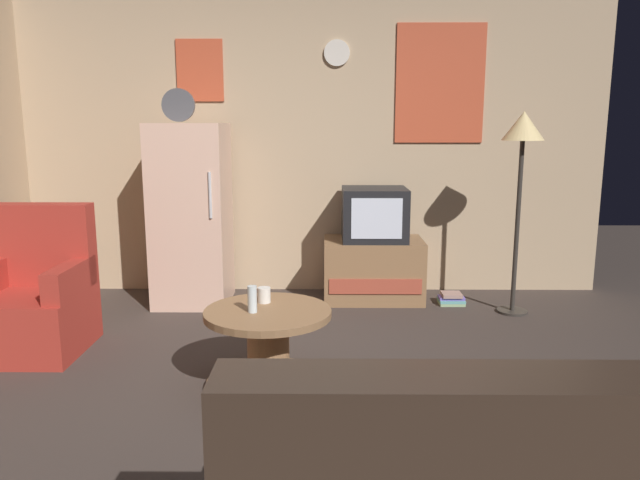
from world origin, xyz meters
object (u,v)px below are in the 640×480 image
(standing_lamp, at_px, (523,142))
(armchair, at_px, (34,300))
(tv_stand, at_px, (373,270))
(wine_glass, at_px, (252,299))
(crt_tv, at_px, (374,214))
(fridge, at_px, (191,214))
(book_stack, at_px, (451,299))
(coffee_table, at_px, (268,349))
(mug_ceramic_white, at_px, (264,295))

(standing_lamp, height_order, armchair, standing_lamp)
(tv_stand, relative_size, standing_lamp, 0.53)
(wine_glass, bearing_deg, crt_tv, 66.01)
(fridge, height_order, book_stack, fridge)
(coffee_table, distance_m, wine_glass, 0.32)
(wine_glass, bearing_deg, mug_ceramic_white, 76.23)
(crt_tv, relative_size, standing_lamp, 0.34)
(fridge, xyz_separation_m, mug_ceramic_white, (0.76, -1.55, -0.24))
(standing_lamp, bearing_deg, wine_glass, -142.38)
(mug_ceramic_white, relative_size, armchair, 0.09)
(tv_stand, height_order, crt_tv, crt_tv)
(armchair, bearing_deg, fridge, 53.07)
(tv_stand, distance_m, coffee_table, 1.94)
(coffee_table, height_order, wine_glass, wine_glass)
(wine_glass, distance_m, armchair, 1.68)
(crt_tv, bearing_deg, book_stack, -12.20)
(standing_lamp, distance_m, coffee_table, 2.58)
(coffee_table, relative_size, armchair, 0.75)
(tv_stand, bearing_deg, mug_ceramic_white, -115.00)
(mug_ceramic_white, bearing_deg, fridge, 116.02)
(standing_lamp, distance_m, armchair, 3.69)
(tv_stand, height_order, standing_lamp, standing_lamp)
(wine_glass, bearing_deg, standing_lamp, 37.62)
(coffee_table, height_order, book_stack, coffee_table)
(armchair, relative_size, book_stack, 4.54)
(standing_lamp, distance_m, book_stack, 1.40)
(coffee_table, relative_size, mug_ceramic_white, 8.00)
(fridge, height_order, coffee_table, fridge)
(coffee_table, bearing_deg, mug_ceramic_white, 103.28)
(book_stack, bearing_deg, armchair, -160.68)
(crt_tv, bearing_deg, mug_ceramic_white, -115.07)
(book_stack, bearing_deg, standing_lamp, -26.38)
(mug_ceramic_white, bearing_deg, armchair, 164.10)
(wine_glass, relative_size, book_stack, 0.71)
(standing_lamp, bearing_deg, coffee_table, -142.03)
(crt_tv, bearing_deg, coffee_table, -112.36)
(fridge, xyz_separation_m, crt_tv, (1.53, 0.09, -0.01))
(crt_tv, distance_m, armchair, 2.67)
(standing_lamp, height_order, book_stack, standing_lamp)
(armchair, distance_m, book_stack, 3.20)
(mug_ceramic_white, height_order, armchair, armchair)
(fridge, distance_m, wine_glass, 1.89)
(coffee_table, bearing_deg, wine_glass, -151.28)
(tv_stand, xyz_separation_m, standing_lamp, (1.10, -0.36, 1.10))
(mug_ceramic_white, distance_m, book_stack, 2.12)
(coffee_table, xyz_separation_m, mug_ceramic_white, (-0.03, 0.14, 0.28))
(armchair, bearing_deg, crt_tv, 26.88)
(standing_lamp, distance_m, mug_ceramic_white, 2.42)
(crt_tv, height_order, standing_lamp, standing_lamp)
(coffee_table, bearing_deg, fridge, 115.03)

